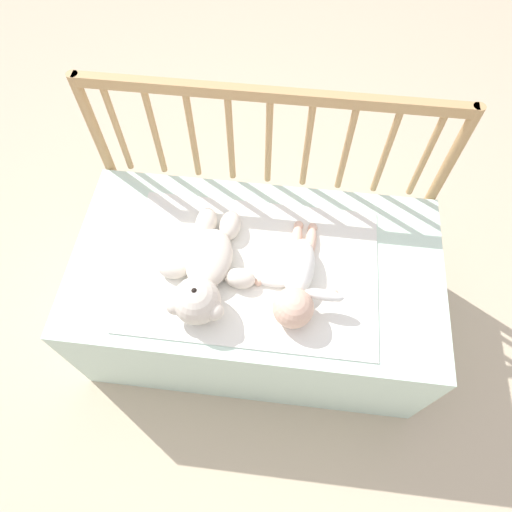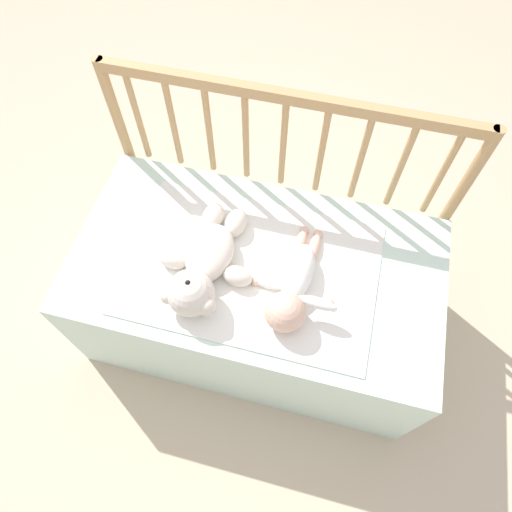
{
  "view_description": "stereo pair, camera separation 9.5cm",
  "coord_description": "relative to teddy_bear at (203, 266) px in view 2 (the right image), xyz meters",
  "views": [
    {
      "loc": [
        0.08,
        -0.71,
        1.76
      ],
      "look_at": [
        0.0,
        -0.01,
        0.53
      ],
      "focal_mm": 32.0,
      "sensor_mm": 36.0,
      "label": 1
    },
    {
      "loc": [
        0.17,
        -0.69,
        1.76
      ],
      "look_at": [
        0.0,
        -0.01,
        0.53
      ],
      "focal_mm": 32.0,
      "sensor_mm": 36.0,
      "label": 2
    }
  ],
  "objects": [
    {
      "name": "crib_mattress",
      "position": [
        0.15,
        0.08,
        -0.29
      ],
      "size": [
        1.21,
        0.65,
        0.47
      ],
      "color": "silver",
      "rests_on": "ground_plane"
    },
    {
      "name": "teddy_bear",
      "position": [
        0.0,
        0.0,
        0.0
      ],
      "size": [
        0.31,
        0.43,
        0.15
      ],
      "color": "silver",
      "rests_on": "crib_mattress"
    },
    {
      "name": "crib_rail",
      "position": [
        0.15,
        0.43,
        0.08
      ],
      "size": [
        1.21,
        0.04,
        0.87
      ],
      "color": "tan",
      "rests_on": "ground_plane"
    },
    {
      "name": "blanket",
      "position": [
        0.14,
        0.06,
        -0.05
      ],
      "size": [
        0.8,
        0.53,
        0.01
      ],
      "color": "white",
      "rests_on": "crib_mattress"
    },
    {
      "name": "ground_plane",
      "position": [
        0.15,
        0.08,
        -0.53
      ],
      "size": [
        12.0,
        12.0,
        0.0
      ],
      "primitive_type": "plane",
      "color": "#C6B293"
    },
    {
      "name": "baby",
      "position": [
        0.28,
        0.0,
        -0.01
      ],
      "size": [
        0.28,
        0.4,
        0.12
      ],
      "color": "white",
      "rests_on": "crib_mattress"
    }
  ]
}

